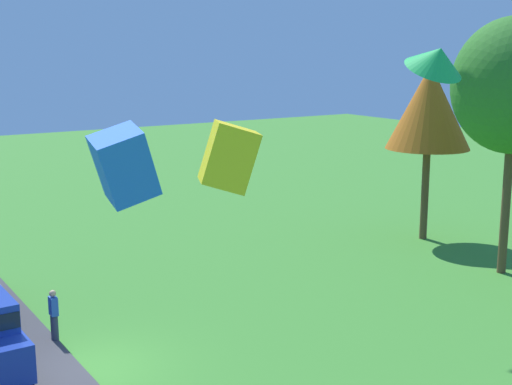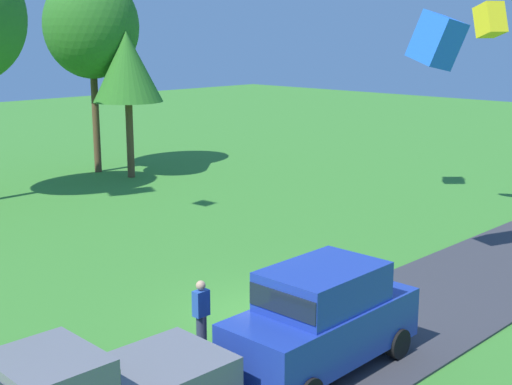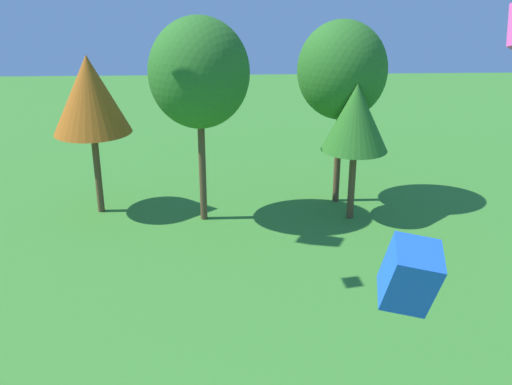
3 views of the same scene
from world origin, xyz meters
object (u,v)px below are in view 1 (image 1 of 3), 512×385
(kite_delta_trailing_tail, at_px, (437,59))
(kite_box_near_flag, at_px, (124,165))
(tree_right_of_center, at_px, (429,108))
(person_on_lawn, at_px, (54,315))
(kite_box_over_trees, at_px, (229,157))

(kite_delta_trailing_tail, bearing_deg, kite_box_near_flag, -150.96)
(tree_right_of_center, relative_size, kite_box_near_flag, 6.23)
(person_on_lawn, bearing_deg, kite_box_near_flag, -5.46)
(person_on_lawn, relative_size, kite_delta_trailing_tail, 1.86)
(kite_box_over_trees, distance_m, kite_box_near_flag, 3.71)
(kite_box_over_trees, height_order, kite_delta_trailing_tail, kite_delta_trailing_tail)
(kite_delta_trailing_tail, height_order, kite_box_near_flag, kite_delta_trailing_tail)
(tree_right_of_center, xyz_separation_m, kite_delta_trailing_tail, (16.20, -16.92, 2.59))
(kite_box_over_trees, height_order, kite_box_near_flag, kite_box_over_trees)
(kite_box_over_trees, xyz_separation_m, kite_delta_trailing_tail, (1.75, 2.71, 1.53))
(person_on_lawn, distance_m, kite_box_near_flag, 10.19)
(person_on_lawn, xyz_separation_m, tree_right_of_center, (-2.61, 19.14, 5.56))
(tree_right_of_center, xyz_separation_m, kite_box_near_flag, (10.80, -19.92, 0.46))
(person_on_lawn, relative_size, kite_box_near_flag, 1.26)
(person_on_lawn, height_order, kite_box_over_trees, kite_box_over_trees)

